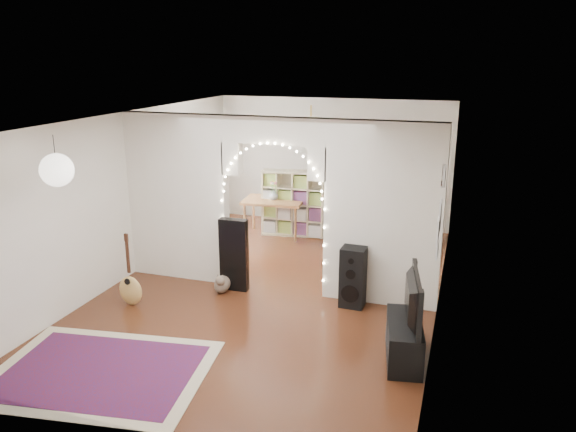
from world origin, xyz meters
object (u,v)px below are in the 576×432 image
(floor_speaker, at_px, (353,277))
(bookcase, at_px, (294,203))
(dining_table, at_px, (274,203))
(acoustic_guitar, at_px, (130,279))
(dining_chair_right, at_px, (368,261))
(media_console, at_px, (404,341))
(dining_chair_left, at_px, (350,224))

(floor_speaker, bearing_deg, bookcase, 123.65)
(dining_table, bearing_deg, acoustic_guitar, -108.50)
(acoustic_guitar, relative_size, floor_speaker, 1.04)
(dining_table, height_order, dining_chair_right, dining_table)
(media_console, relative_size, dining_chair_right, 2.14)
(acoustic_guitar, xyz_separation_m, bookcase, (1.29, 3.95, 0.26))
(floor_speaker, height_order, dining_chair_right, floor_speaker)
(floor_speaker, relative_size, bookcase, 0.68)
(media_console, bearing_deg, dining_chair_left, 99.76)
(media_console, height_order, dining_table, dining_table)
(dining_chair_right, bearing_deg, dining_chair_left, 132.50)
(acoustic_guitar, height_order, dining_table, acoustic_guitar)
(media_console, distance_m, dining_table, 5.17)
(floor_speaker, relative_size, dining_chair_left, 1.69)
(acoustic_guitar, relative_size, dining_chair_left, 1.75)
(bookcase, height_order, dining_chair_right, bookcase)
(floor_speaker, bearing_deg, dining_chair_left, 104.46)
(media_console, distance_m, dining_chair_right, 2.81)
(media_console, relative_size, dining_chair_left, 1.86)
(acoustic_guitar, height_order, dining_chair_left, acoustic_guitar)
(floor_speaker, bearing_deg, acoustic_guitar, -160.57)
(acoustic_guitar, distance_m, dining_table, 3.90)
(acoustic_guitar, bearing_deg, bookcase, 79.45)
(bookcase, distance_m, dining_chair_right, 2.47)
(acoustic_guitar, bearing_deg, dining_chair_right, 44.43)
(dining_table, distance_m, dining_chair_right, 2.67)
(dining_chair_left, bearing_deg, floor_speaker, -52.73)
(acoustic_guitar, distance_m, dining_chair_right, 3.89)
(acoustic_guitar, xyz_separation_m, dining_table, (0.91, 3.78, 0.27))
(floor_speaker, distance_m, bookcase, 3.50)
(acoustic_guitar, relative_size, dining_chair_right, 2.01)
(dining_table, xyz_separation_m, dining_chair_right, (2.20, -1.45, -0.47))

